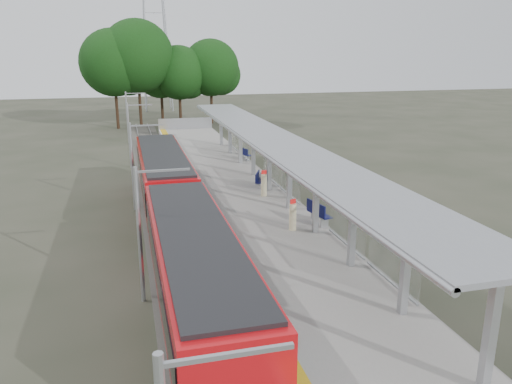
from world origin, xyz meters
TOP-DOWN VIEW (x-y plane):
  - trackbed at (-4.50, 20.00)m, footprint 3.00×70.00m
  - platform at (0.00, 20.00)m, footprint 6.00×50.00m
  - tactile_strip at (-2.55, 20.00)m, footprint 0.60×50.00m
  - end_fence at (0.00, 44.95)m, footprint 6.00×0.10m
  - train at (-4.50, 11.64)m, footprint 2.74×27.60m
  - canopy at (1.61, 16.19)m, footprint 3.27×38.00m
  - tree_cluster at (-2.46, 54.67)m, footprint 20.07×10.41m
  - catenary_masts at (-6.22, 19.00)m, footprint 2.08×48.16m
  - bench_near at (2.60, 11.18)m, footprint 0.82×1.72m
  - bench_mid at (1.53, 18.68)m, footprint 1.00×1.52m
  - bench_far at (2.62, 27.19)m, footprint 0.79×1.42m
  - info_pillar_near at (1.05, 10.59)m, footprint 0.35×0.35m
  - info_pillar_far at (1.30, 16.69)m, footprint 0.36×0.36m
  - litter_bin at (1.93, 18.99)m, footprint 0.55×0.55m

SIDE VIEW (x-z plane):
  - trackbed at x=-4.50m, z-range 0.00..0.24m
  - platform at x=0.00m, z-range 0.00..1.00m
  - tactile_strip at x=-2.55m, z-range 1.00..1.02m
  - litter_bin at x=1.93m, z-range 1.00..1.87m
  - bench_far at x=2.62m, z-range 1.02..1.96m
  - bench_mid at x=1.53m, z-range 1.03..2.03m
  - bench_near at x=2.60m, z-range 1.03..2.16m
  - end_fence at x=0.00m, z-range 1.00..2.20m
  - info_pillar_near at x=1.05m, z-range 0.90..2.47m
  - info_pillar_far at x=1.30m, z-range 0.89..2.49m
  - train at x=-4.50m, z-range 0.24..3.86m
  - catenary_masts at x=-6.22m, z-range 0.21..5.61m
  - canopy at x=1.61m, z-range 2.37..6.03m
  - tree_cluster at x=-2.46m, z-range 1.17..14.48m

